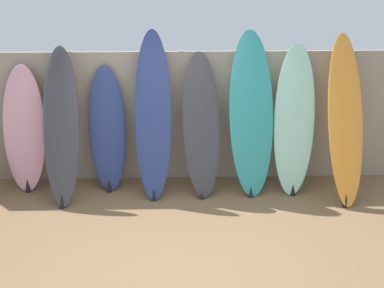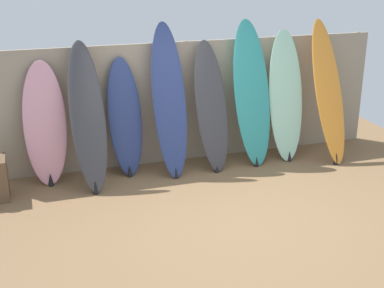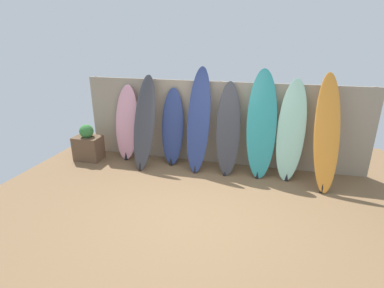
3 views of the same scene
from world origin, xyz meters
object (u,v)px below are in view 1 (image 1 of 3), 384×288
at_px(surfboard_pink_0, 24,130).
at_px(surfboard_charcoal_1, 61,128).
at_px(surfboard_teal_5, 251,116).
at_px(surfboard_navy_3, 153,117).
at_px(surfboard_charcoal_4, 201,127).
at_px(surfboard_seafoam_6, 294,122).
at_px(surfboard_navy_2, 108,130).
at_px(surfboard_orange_7, 345,121).

distance_m(surfboard_pink_0, surfboard_charcoal_1, 0.61).
height_order(surfboard_pink_0, surfboard_teal_5, surfboard_teal_5).
xyz_separation_m(surfboard_navy_3, surfboard_charcoal_4, (0.62, -0.01, -0.13)).
distance_m(surfboard_navy_3, surfboard_charcoal_4, 0.63).
xyz_separation_m(surfboard_charcoal_1, surfboard_seafoam_6, (2.98, 0.15, 0.00)).
bearing_deg(surfboard_navy_2, surfboard_navy_3, -12.69).
height_order(surfboard_charcoal_1, surfboard_navy_2, surfboard_charcoal_1).
bearing_deg(surfboard_teal_5, surfboard_charcoal_4, -176.82).
bearing_deg(surfboard_pink_0, surfboard_navy_3, -4.75).
xyz_separation_m(surfboard_charcoal_1, surfboard_charcoal_4, (1.77, 0.10, -0.04)).
distance_m(surfboard_navy_2, surfboard_seafoam_6, 2.44).
xyz_separation_m(surfboard_navy_2, surfboard_teal_5, (1.87, -0.12, 0.22)).
distance_m(surfboard_navy_3, surfboard_orange_7, 2.43).
distance_m(surfboard_charcoal_1, surfboard_orange_7, 3.58).
bearing_deg(surfboard_teal_5, surfboard_orange_7, -9.10).
bearing_deg(surfboard_seafoam_6, surfboard_charcoal_1, -177.18).
distance_m(surfboard_pink_0, surfboard_seafoam_6, 3.53).
distance_m(surfboard_charcoal_1, surfboard_navy_3, 1.16).
height_order(surfboard_seafoam_6, surfboard_orange_7, surfboard_orange_7).
relative_size(surfboard_pink_0, surfboard_teal_5, 0.80).
bearing_deg(surfboard_navy_3, surfboard_orange_7, -3.88).
relative_size(surfboard_pink_0, surfboard_charcoal_4, 0.91).
bearing_deg(surfboard_orange_7, surfboard_pink_0, 175.76).
bearing_deg(surfboard_orange_7, surfboard_charcoal_4, 175.23).
distance_m(surfboard_charcoal_1, surfboard_teal_5, 2.42).
bearing_deg(surfboard_charcoal_1, surfboard_navy_2, 24.46).
xyz_separation_m(surfboard_pink_0, surfboard_charcoal_1, (0.55, -0.25, 0.13)).
bearing_deg(surfboard_teal_5, surfboard_navy_2, 176.48).
bearing_deg(surfboard_navy_3, surfboard_navy_2, 167.31).
bearing_deg(surfboard_teal_5, surfboard_charcoal_1, -176.88).
xyz_separation_m(surfboard_seafoam_6, surfboard_orange_7, (0.60, -0.20, 0.07)).
height_order(surfboard_charcoal_4, surfboard_orange_7, surfboard_orange_7).
distance_m(surfboard_pink_0, surfboard_teal_5, 2.97).
height_order(surfboard_pink_0, surfboard_orange_7, surfboard_orange_7).
relative_size(surfboard_pink_0, surfboard_seafoam_6, 0.87).
distance_m(surfboard_teal_5, surfboard_seafoam_6, 0.57).
bearing_deg(surfboard_pink_0, surfboard_teal_5, -2.30).
bearing_deg(surfboard_navy_2, surfboard_teal_5, -3.52).
xyz_separation_m(surfboard_navy_2, surfboard_seafoam_6, (2.43, -0.10, 0.14)).
bearing_deg(surfboard_navy_2, surfboard_charcoal_1, -155.54).
bearing_deg(surfboard_navy_2, surfboard_charcoal_4, -7.00).
bearing_deg(surfboard_charcoal_4, surfboard_orange_7, -4.77).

